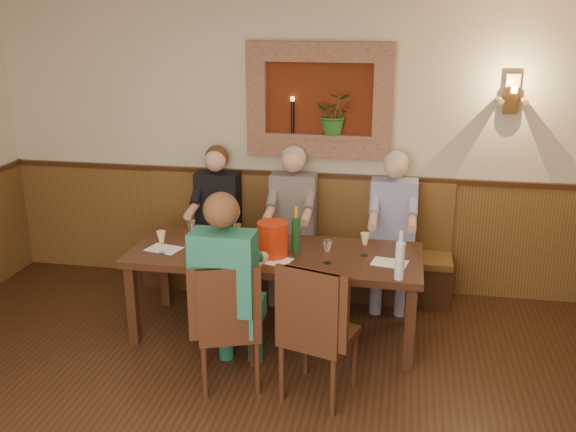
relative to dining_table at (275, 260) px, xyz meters
name	(u,v)px	position (x,y,z in m)	size (l,w,h in m)	color
room_shell	(199,170)	(0.00, -1.85, 1.21)	(6.04, 6.04, 2.82)	#C6B595
wainscoting	(209,395)	(0.00, -1.85, -0.09)	(6.02, 6.02, 1.15)	#563818
wall_niche	(323,105)	(0.24, 1.09, 1.13)	(1.36, 0.30, 1.06)	#581F0C
wall_sconce	(512,95)	(1.90, 1.08, 1.27)	(0.25, 0.20, 0.35)	#563818
dining_table	(275,260)	(0.00, 0.00, 0.00)	(2.40, 0.90, 0.75)	black
bench	(295,258)	(0.00, 0.94, -0.35)	(3.00, 0.45, 1.11)	#381E0F
chair_near_left	(229,349)	(-0.18, -0.82, -0.39)	(0.56, 0.56, 0.99)	black
chair_near_right	(318,357)	(0.48, -0.85, -0.37)	(0.57, 0.57, 1.04)	black
person_bench_left	(216,232)	(-0.76, 0.84, -0.09)	(0.42, 0.51, 1.42)	black
person_bench_mid	(292,235)	(-0.01, 0.84, -0.07)	(0.43, 0.53, 1.45)	#504B49
person_bench_right	(392,242)	(0.93, 0.84, -0.08)	(0.43, 0.52, 1.44)	navy
person_chair_front	(229,305)	(-0.18, -0.78, -0.05)	(0.45, 0.55, 1.49)	#174D53
spittoon_bucket	(273,239)	(0.00, -0.09, 0.22)	(0.25, 0.25, 0.28)	red
wine_bottle_green_a	(296,234)	(0.17, 0.03, 0.24)	(0.08, 0.08, 0.39)	#19471E
wine_bottle_green_b	(228,223)	(-0.45, 0.19, 0.24)	(0.09, 0.09, 0.40)	#19471E
water_bottle	(400,260)	(1.02, -0.38, 0.23)	(0.08, 0.08, 0.37)	silver
tasting_sheet_a	(164,249)	(-0.92, -0.11, 0.08)	(0.28, 0.20, 0.00)	white
tasting_sheet_b	(273,260)	(0.02, -0.19, 0.08)	(0.29, 0.20, 0.00)	white
tasting_sheet_c	(390,263)	(0.94, -0.08, 0.08)	(0.27, 0.19, 0.00)	white
tasting_sheet_d	(218,261)	(-0.41, -0.28, 0.08)	(0.24, 0.17, 0.00)	white
wine_glass_0	(192,232)	(-0.75, 0.10, 0.17)	(0.08, 0.08, 0.19)	white
wine_glass_1	(162,242)	(-0.90, -0.20, 0.17)	(0.08, 0.08, 0.19)	#E8D98A
wine_glass_2	(365,244)	(0.73, 0.05, 0.17)	(0.08, 0.08, 0.19)	#E8D98A
wine_glass_3	(296,238)	(0.16, 0.11, 0.17)	(0.08, 0.08, 0.19)	#E8D98A
wine_glass_4	(197,242)	(-0.62, -0.15, 0.17)	(0.08, 0.08, 0.19)	#E8D98A
wine_glass_5	(241,251)	(-0.21, -0.27, 0.17)	(0.08, 0.08, 0.19)	#E8D98A
wine_glass_6	(274,245)	(0.02, -0.11, 0.17)	(0.08, 0.08, 0.19)	#E8D98A
wine_glass_7	(237,235)	(-0.34, 0.07, 0.17)	(0.08, 0.08, 0.19)	white
wine_glass_8	(328,252)	(0.46, -0.17, 0.17)	(0.08, 0.08, 0.19)	white
wine_glass_9	(402,254)	(1.03, -0.10, 0.17)	(0.08, 0.08, 0.19)	white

